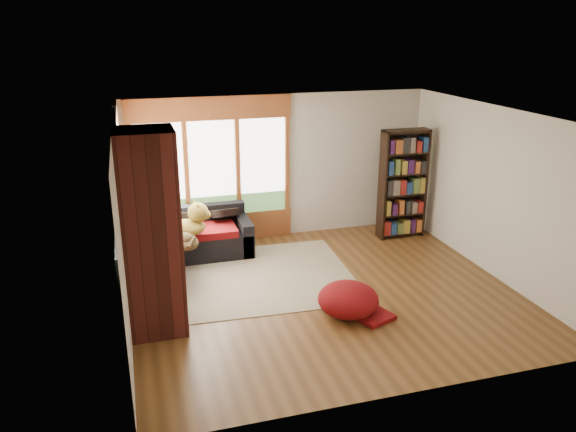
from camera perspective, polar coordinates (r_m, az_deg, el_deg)
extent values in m
plane|color=#563517|center=(8.35, 3.67, -7.75)|extent=(5.50, 5.50, 0.00)
plane|color=white|center=(7.55, 4.09, 10.16)|extent=(5.50, 5.50, 0.00)
cube|color=silver|center=(10.15, -0.95, 5.00)|extent=(5.50, 0.04, 2.60)
cube|color=silver|center=(5.74, 12.44, -6.79)|extent=(5.50, 0.04, 2.60)
cube|color=silver|center=(7.42, -16.54, -1.13)|extent=(0.04, 5.00, 2.60)
cube|color=silver|center=(9.14, 20.32, 2.22)|extent=(0.04, 5.00, 2.60)
cube|color=#9A5127|center=(9.87, -7.67, 4.73)|extent=(2.82, 0.10, 1.90)
cube|color=white|center=(9.87, -7.67, 4.73)|extent=(2.54, 0.09, 1.62)
cube|color=#9A5127|center=(8.54, -16.44, 1.87)|extent=(0.10, 2.62, 1.90)
cube|color=white|center=(8.54, -16.44, 1.87)|extent=(0.09, 2.36, 1.62)
cube|color=#6A8457|center=(9.25, -16.54, 5.70)|extent=(0.03, 0.72, 0.90)
cube|color=#471914|center=(7.09, -13.69, -1.81)|extent=(0.70, 0.70, 2.60)
cube|color=black|center=(9.76, -9.60, -2.56)|extent=(2.20, 0.90, 0.42)
cube|color=black|center=(9.95, -9.98, 0.30)|extent=(2.20, 0.20, 0.38)
cube|color=black|center=(9.88, -3.87, -1.51)|extent=(0.20, 0.90, 0.60)
cube|color=maroon|center=(9.55, -10.20, -1.37)|extent=(1.90, 0.66, 0.12)
cube|color=black|center=(9.12, -13.16, -4.39)|extent=(0.90, 2.20, 0.42)
cube|color=black|center=(8.97, -15.57, -2.25)|extent=(0.20, 2.20, 0.38)
cube|color=black|center=(8.17, -12.74, -6.51)|extent=(0.90, 0.20, 0.60)
cube|color=maroon|center=(8.70, -12.35, -3.57)|extent=(0.66, 1.20, 0.12)
cube|color=maroon|center=(9.58, -12.80, -1.46)|extent=(0.66, 0.66, 0.12)
cube|color=beige|center=(8.80, -4.25, -6.28)|extent=(3.38, 2.64, 0.01)
cube|color=black|center=(10.56, 13.56, 3.32)|extent=(0.04, 0.28, 1.99)
cube|color=black|center=(10.19, 9.56, 3.03)|extent=(0.04, 0.28, 1.99)
cube|color=black|center=(10.48, 11.26, 3.37)|extent=(0.85, 0.02, 1.99)
cube|color=black|center=(10.65, 11.26, -1.67)|extent=(0.77, 0.26, 0.03)
cube|color=black|center=(10.53, 11.40, 0.26)|extent=(0.77, 0.26, 0.03)
cube|color=black|center=(10.42, 11.53, 2.23)|extent=(0.77, 0.26, 0.03)
cube|color=black|center=(10.32, 11.67, 4.24)|extent=(0.77, 0.26, 0.03)
cube|color=black|center=(10.23, 11.81, 6.29)|extent=(0.77, 0.26, 0.03)
cube|color=black|center=(10.15, 11.95, 8.38)|extent=(0.77, 0.26, 0.03)
cube|color=#726659|center=(10.35, 11.64, 3.15)|extent=(0.73, 0.20, 1.83)
ellipsoid|color=maroon|center=(7.69, 6.14, -8.35)|extent=(1.08, 1.08, 0.45)
ellipsoid|color=olive|center=(9.03, -10.88, -0.86)|extent=(0.87, 0.63, 0.27)
sphere|color=olive|center=(9.05, -9.13, 0.18)|extent=(0.37, 0.37, 0.33)
cone|color=olive|center=(9.00, -9.51, 0.92)|extent=(0.14, 0.14, 0.14)
ellipsoid|color=black|center=(8.60, -10.78, -2.13)|extent=(0.67, 0.79, 0.23)
sphere|color=black|center=(8.76, -11.61, -1.01)|extent=(0.36, 0.36, 0.27)
cone|color=black|center=(8.69, -11.51, -0.41)|extent=(0.13, 0.13, 0.12)
cube|color=black|center=(9.86, -5.90, 1.35)|extent=(0.45, 0.12, 0.45)
cube|color=black|center=(9.78, -9.36, 1.04)|extent=(0.45, 0.12, 0.45)
cube|color=black|center=(9.29, -14.68, -0.31)|extent=(0.45, 0.12, 0.45)
cube|color=black|center=(8.25, -14.38, -2.74)|extent=(0.45, 0.12, 0.45)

